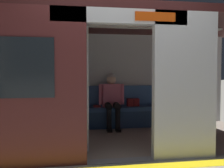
% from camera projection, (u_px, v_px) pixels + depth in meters
% --- Properties ---
extents(ground_plane, '(60.00, 60.00, 0.00)m').
position_uv_depth(ground_plane, '(120.00, 161.00, 3.77)').
color(ground_plane, gray).
extents(platform_edge_strip, '(8.00, 0.24, 0.01)m').
position_uv_depth(platform_edge_strip, '(125.00, 168.00, 3.48)').
color(platform_edge_strip, yellow).
rests_on(platform_edge_strip, ground_plane).
extents(train_car, '(6.40, 2.73, 2.19)m').
position_uv_depth(train_car, '(103.00, 59.00, 4.87)').
color(train_car, silver).
rests_on(train_car, ground_plane).
extents(bench_seat, '(2.82, 0.44, 0.45)m').
position_uv_depth(bench_seat, '(99.00, 112.00, 5.94)').
color(bench_seat, '#38609E').
rests_on(bench_seat, ground_plane).
extents(person_seated, '(0.55, 0.69, 1.18)m').
position_uv_depth(person_seated, '(112.00, 97.00, 5.92)').
color(person_seated, pink).
rests_on(person_seated, ground_plane).
extents(handbag, '(0.26, 0.15, 0.17)m').
position_uv_depth(handbag, '(133.00, 102.00, 6.12)').
color(handbag, maroon).
rests_on(handbag, bench_seat).
extents(book, '(0.16, 0.23, 0.03)m').
position_uv_depth(book, '(97.00, 106.00, 6.01)').
color(book, '#B22D2D').
rests_on(book, bench_seat).
extents(grab_pole_door, '(0.04, 0.04, 2.05)m').
position_uv_depth(grab_pole_door, '(87.00, 85.00, 4.17)').
color(grab_pole_door, silver).
rests_on(grab_pole_door, ground_plane).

